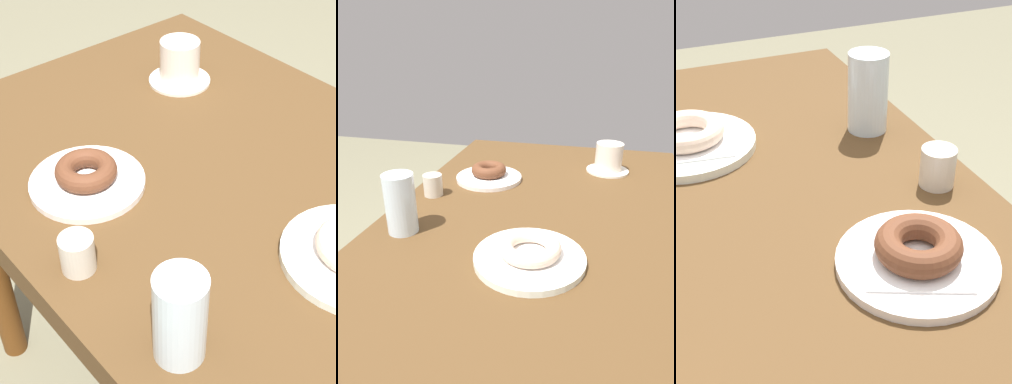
# 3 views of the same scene
# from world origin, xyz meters

# --- Properties ---
(table) EXTENTS (1.14, 0.75, 0.78)m
(table) POSITION_xyz_m (0.00, 0.00, 0.67)
(table) COLOR #4F361C
(table) RESTS_ON ground_plane
(plate_chocolate_ring) EXTENTS (0.19, 0.19, 0.01)m
(plate_chocolate_ring) POSITION_xyz_m (-0.16, -0.19, 0.78)
(plate_chocolate_ring) COLOR white
(plate_chocolate_ring) RESTS_ON table
(napkin_chocolate_ring) EXTENTS (0.16, 0.16, 0.00)m
(napkin_chocolate_ring) POSITION_xyz_m (-0.16, -0.19, 0.79)
(napkin_chocolate_ring) COLOR white
(napkin_chocolate_ring) RESTS_ON plate_chocolate_ring
(donut_chocolate_ring) EXTENTS (0.10, 0.10, 0.03)m
(donut_chocolate_ring) POSITION_xyz_m (-0.16, -0.19, 0.81)
(donut_chocolate_ring) COLOR brown
(donut_chocolate_ring) RESTS_ON napkin_chocolate_ring
(water_glass) EXTENTS (0.07, 0.07, 0.13)m
(water_glass) POSITION_xyz_m (0.18, -0.29, 0.84)
(water_glass) COLOR silver
(water_glass) RESTS_ON table
(coffee_cup) EXTENTS (0.13, 0.13, 0.09)m
(coffee_cup) POSITION_xyz_m (-0.32, 0.14, 0.82)
(coffee_cup) COLOR white
(coffee_cup) RESTS_ON table
(sugar_jar) EXTENTS (0.05, 0.05, 0.06)m
(sugar_jar) POSITION_xyz_m (-0.02, -0.31, 0.81)
(sugar_jar) COLOR beige
(sugar_jar) RESTS_ON table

